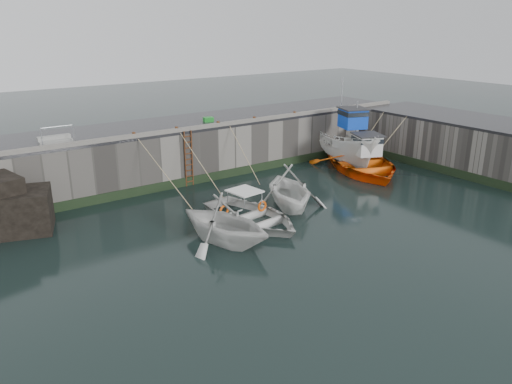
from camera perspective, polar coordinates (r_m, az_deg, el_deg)
ground at (r=22.58m, az=9.14°, el=-4.72°), size 120.00×120.00×0.00m
quay_back at (r=31.70m, az=-6.71°, el=5.17°), size 30.00×5.00×3.00m
quay_right at (r=34.69m, az=23.75°, el=4.88°), size 5.00×15.00×3.00m
road_back at (r=31.37m, az=-6.82°, el=7.97°), size 30.00×5.00×0.16m
road_right at (r=34.38m, az=24.10°, el=7.43°), size 5.00×15.00×0.16m
kerb_back at (r=29.33m, az=-4.58°, el=7.64°), size 30.00×0.30×0.20m
algae_back at (r=29.91m, az=-4.25°, el=1.92°), size 30.00×0.08×0.50m
algae_right at (r=32.88m, az=21.15°, el=2.25°), size 0.08×15.00×0.50m
ladder at (r=28.56m, az=-7.69°, el=3.78°), size 0.51×0.08×3.20m
boat_near_white at (r=21.55m, az=-3.61°, el=-5.70°), size 5.17×5.60×2.45m
boat_near_white_rope at (r=25.76m, az=-9.74°, el=-1.73°), size 0.04×5.94×3.10m
boat_near_blue at (r=23.50m, az=-0.48°, el=-3.51°), size 4.64×6.04×1.16m
boat_near_blue_rope at (r=27.16m, az=-6.10°, el=-0.46°), size 0.04×4.98×3.10m
boat_near_blacktrim at (r=25.58m, az=3.75°, el=-1.63°), size 5.59×5.92×2.47m
boat_near_blacktrim_rope at (r=28.83m, az=-1.62°, el=0.79°), size 0.04×4.41×3.10m
boat_far_white at (r=33.59m, az=10.37°, el=5.23°), size 5.10×7.90×5.86m
boat_far_orange at (r=32.13m, az=11.98°, el=3.24°), size 7.93×9.09×4.57m
fish_crate at (r=30.92m, az=-5.47°, el=8.27°), size 0.66×0.53×0.27m
railing at (r=27.06m, az=-21.98°, el=5.59°), size 1.60×1.05×1.00m
bollard_a at (r=27.24m, az=-13.78°, el=6.37°), size 0.18×0.18×0.28m
bollard_b at (r=28.23m, az=-9.07°, el=7.11°), size 0.18×0.18×0.28m
bollard_c at (r=29.51m, az=-4.35°, el=7.80°), size 0.18×0.18×0.28m
bollard_d at (r=30.91m, az=-0.19°, el=8.36°), size 0.18×0.18×0.28m
bollard_e at (r=32.84m, az=4.42°, el=8.93°), size 0.18×0.18×0.28m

